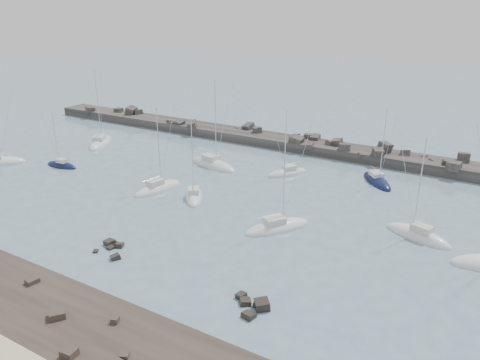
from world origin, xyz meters
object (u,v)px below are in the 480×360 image
at_px(sailboat_5, 194,196).
at_px(sailboat_6, 287,173).
at_px(sailboat_4, 213,165).
at_px(sailboat_7, 277,228).
at_px(sailboat_9, 418,236).
at_px(sailboat_3, 158,189).
at_px(sailboat_2, 62,166).
at_px(sailboat_8, 377,182).
at_px(sailboat_1, 101,143).

bearing_deg(sailboat_5, sailboat_6, 64.81).
relative_size(sailboat_4, sailboat_7, 1.13).
bearing_deg(sailboat_9, sailboat_3, -173.62).
bearing_deg(sailboat_4, sailboat_2, -148.76).
distance_m(sailboat_4, sailboat_9, 36.97).
distance_m(sailboat_7, sailboat_8, 23.24).
relative_size(sailboat_2, sailboat_8, 0.79).
bearing_deg(sailboat_9, sailboat_8, 120.37).
bearing_deg(sailboat_4, sailboat_6, 12.80).
bearing_deg(sailboat_3, sailboat_4, 85.55).
xyz_separation_m(sailboat_5, sailboat_8, (21.19, 19.49, -0.00)).
distance_m(sailboat_4, sailboat_7, 25.71).
height_order(sailboat_1, sailboat_8, sailboat_1).
bearing_deg(sailboat_7, sailboat_1, 161.59).
distance_m(sailboat_2, sailboat_9, 58.22).
bearing_deg(sailboat_6, sailboat_1, -175.54).
relative_size(sailboat_3, sailboat_4, 0.84).
relative_size(sailboat_1, sailboat_2, 1.52).
xyz_separation_m(sailboat_6, sailboat_8, (13.72, 3.61, 0.01)).
distance_m(sailboat_2, sailboat_8, 52.75).
distance_m(sailboat_1, sailboat_5, 34.63).
relative_size(sailboat_2, sailboat_6, 0.89).
relative_size(sailboat_6, sailboat_9, 0.86).
xyz_separation_m(sailboat_2, sailboat_4, (22.28, 13.51, 0.02)).
height_order(sailboat_3, sailboat_5, sailboat_3).
xyz_separation_m(sailboat_3, sailboat_9, (36.83, 4.12, 0.01)).
xyz_separation_m(sailboat_1, sailboat_4, (26.86, 0.19, 0.01)).
bearing_deg(sailboat_8, sailboat_4, -166.19).
height_order(sailboat_1, sailboat_9, sailboat_1).
bearing_deg(sailboat_5, sailboat_1, 158.34).
relative_size(sailboat_2, sailboat_4, 0.64).
distance_m(sailboat_3, sailboat_8, 34.01).
distance_m(sailboat_2, sailboat_6, 38.73).
bearing_deg(sailboat_1, sailboat_7, -18.41).
relative_size(sailboat_3, sailboat_7, 0.95).
relative_size(sailboat_2, sailboat_9, 0.77).
distance_m(sailboat_2, sailboat_3, 21.24).
relative_size(sailboat_1, sailboat_3, 1.16).
xyz_separation_m(sailboat_1, sailboat_3, (25.82, -13.23, 0.00)).
relative_size(sailboat_1, sailboat_7, 1.10).
height_order(sailboat_2, sailboat_6, sailboat_6).
height_order(sailboat_7, sailboat_8, sailboat_7).
height_order(sailboat_4, sailboat_9, sailboat_4).
relative_size(sailboat_4, sailboat_8, 1.24).
relative_size(sailboat_5, sailboat_6, 1.06).
xyz_separation_m(sailboat_1, sailboat_5, (32.19, -12.78, -0.00)).
relative_size(sailboat_6, sailboat_7, 0.81).
relative_size(sailboat_8, sailboat_9, 0.97).
bearing_deg(sailboat_3, sailboat_1, 152.87).
bearing_deg(sailboat_7, sailboat_2, 176.84).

